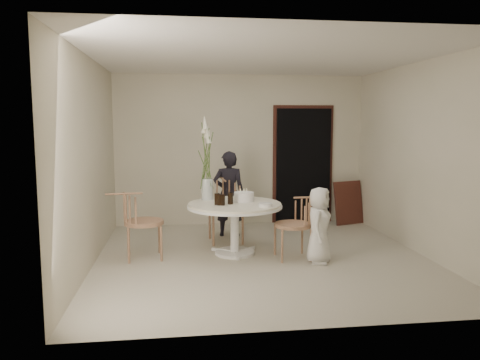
{
  "coord_description": "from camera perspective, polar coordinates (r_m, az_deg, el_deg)",
  "views": [
    {
      "loc": [
        -1.11,
        -6.15,
        1.86
      ],
      "look_at": [
        -0.27,
        0.3,
        1.05
      ],
      "focal_mm": 35.0,
      "sensor_mm": 36.0,
      "label": 1
    }
  ],
  "objects": [
    {
      "name": "doorway",
      "position": [
        8.68,
        7.71,
        1.68
      ],
      "size": [
        1.0,
        0.1,
        2.1
      ],
      "primitive_type": "cube",
      "color": "black",
      "rests_on": "ground"
    },
    {
      "name": "cola_tumbler_c",
      "position": [
        6.38,
        -2.54,
        -2.44
      ],
      "size": [
        0.09,
        0.09,
        0.15
      ],
      "primitive_type": "cylinder",
      "rotation": [
        0.0,
        0.0,
        -0.3
      ],
      "color": "black",
      "rests_on": "table"
    },
    {
      "name": "table",
      "position": [
        6.57,
        -0.65,
        -3.82
      ],
      "size": [
        1.33,
        1.33,
        0.73
      ],
      "color": "white",
      "rests_on": "ground"
    },
    {
      "name": "birthday_cake",
      "position": [
        6.67,
        0.48,
        -2.07
      ],
      "size": [
        0.28,
        0.28,
        0.18
      ],
      "rotation": [
        0.0,
        0.0,
        0.3
      ],
      "color": "white",
      "rests_on": "table"
    },
    {
      "name": "picture_frame",
      "position": [
        8.79,
        13.09,
        -2.71
      ],
      "size": [
        0.62,
        0.35,
        0.78
      ],
      "primitive_type": "cube",
      "rotation": [
        -0.17,
        0.0,
        0.32
      ],
      "color": "#57261D",
      "rests_on": "ground"
    },
    {
      "name": "boy",
      "position": [
        6.28,
        9.62,
        -5.46
      ],
      "size": [
        0.51,
        0.59,
        1.01
      ],
      "primitive_type": "imported",
      "rotation": [
        0.0,
        0.0,
        1.11
      ],
      "color": "white",
      "rests_on": "ground"
    },
    {
      "name": "ground",
      "position": [
        6.52,
        2.72,
        -9.47
      ],
      "size": [
        4.5,
        4.5,
        0.0
      ],
      "primitive_type": "plane",
      "color": "beige",
      "rests_on": "ground"
    },
    {
      "name": "chair_far",
      "position": [
        7.37,
        -1.93,
        -2.5
      ],
      "size": [
        0.57,
        0.61,
        0.98
      ],
      "rotation": [
        0.0,
        0.0,
        0.06
      ],
      "color": "tan",
      "rests_on": "ground"
    },
    {
      "name": "plate_stack",
      "position": [
        6.28,
        3.1,
        -3.07
      ],
      "size": [
        0.23,
        0.23,
        0.05
      ],
      "primitive_type": "cylinder",
      "rotation": [
        0.0,
        0.0,
        0.27
      ],
      "color": "white",
      "rests_on": "table"
    },
    {
      "name": "chair_right",
      "position": [
        6.45,
        7.49,
        -4.62
      ],
      "size": [
        0.53,
        0.5,
        0.86
      ],
      "rotation": [
        0.0,
        0.0,
        -1.53
      ],
      "color": "tan",
      "rests_on": "ground"
    },
    {
      "name": "cola_tumbler_d",
      "position": [
        6.41,
        -2.81,
        -2.33
      ],
      "size": [
        0.1,
        0.1,
        0.16
      ],
      "primitive_type": "cylinder",
      "rotation": [
        0.0,
        0.0,
        -0.43
      ],
      "color": "black",
      "rests_on": "table"
    },
    {
      "name": "cola_tumbler_b",
      "position": [
        6.46,
        -1.18,
        -2.25
      ],
      "size": [
        0.1,
        0.1,
        0.16
      ],
      "primitive_type": "cylinder",
      "rotation": [
        0.0,
        0.0,
        0.33
      ],
      "color": "black",
      "rests_on": "table"
    },
    {
      "name": "girl",
      "position": [
        7.63,
        -1.37,
        -1.67
      ],
      "size": [
        0.54,
        0.39,
        1.39
      ],
      "primitive_type": "imported",
      "rotation": [
        0.0,
        0.0,
        3.02
      ],
      "color": "black",
      "rests_on": "ground"
    },
    {
      "name": "door_trim",
      "position": [
        8.72,
        7.64,
        2.1
      ],
      "size": [
        1.12,
        0.03,
        2.22
      ],
      "primitive_type": "cube",
      "color": "#57261D",
      "rests_on": "ground"
    },
    {
      "name": "cola_tumbler_a",
      "position": [
        6.37,
        -2.15,
        -2.45
      ],
      "size": [
        0.07,
        0.07,
        0.15
      ],
      "primitive_type": "cylinder",
      "rotation": [
        0.0,
        0.0,
        0.08
      ],
      "color": "black",
      "rests_on": "table"
    },
    {
      "name": "room_shell",
      "position": [
        6.26,
        2.81,
        4.9
      ],
      "size": [
        4.5,
        4.5,
        4.5
      ],
      "color": "white",
      "rests_on": "ground"
    },
    {
      "name": "chair_left",
      "position": [
        6.51,
        -12.78,
        -4.26
      ],
      "size": [
        0.59,
        0.55,
        0.92
      ],
      "rotation": [
        0.0,
        0.0,
        1.67
      ],
      "color": "tan",
      "rests_on": "ground"
    },
    {
      "name": "flower_vase",
      "position": [
        6.78,
        -4.06,
        1.83
      ],
      "size": [
        0.17,
        0.17,
        1.22
      ],
      "rotation": [
        0.0,
        0.0,
        -0.28
      ],
      "color": "silver",
      "rests_on": "table"
    }
  ]
}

